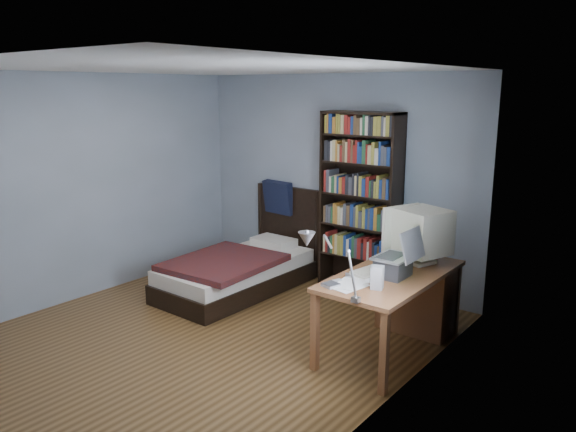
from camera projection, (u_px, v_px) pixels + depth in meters
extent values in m
plane|color=#4E3317|center=(211.00, 335.00, 5.42)|extent=(4.20, 4.20, 0.00)
plane|color=white|center=(202.00, 68.00, 4.87)|extent=(4.20, 4.20, 0.00)
cube|color=gray|center=(333.00, 180.00, 6.76)|extent=(3.80, 0.04, 2.50)
cube|color=gray|center=(88.00, 187.00, 6.28)|extent=(0.04, 4.20, 2.50)
cube|color=gray|center=(394.00, 243.00, 4.01)|extent=(0.04, 4.20, 2.50)
cube|color=white|center=(383.00, 219.00, 3.85)|extent=(0.01, 1.14, 1.14)
cube|color=white|center=(382.00, 219.00, 3.86)|extent=(0.01, 1.00, 1.00)
cube|color=brown|center=(392.00, 276.00, 4.96)|extent=(0.75, 1.53, 0.04)
cube|color=brown|center=(315.00, 331.00, 4.69)|extent=(0.06, 0.06, 0.69)
cube|color=brown|center=(384.00, 353.00, 4.30)|extent=(0.06, 0.06, 0.69)
cube|color=brown|center=(395.00, 285.00, 5.79)|extent=(0.06, 0.06, 0.69)
cube|color=brown|center=(456.00, 299.00, 5.40)|extent=(0.06, 0.06, 0.69)
cube|color=brown|center=(417.00, 297.00, 5.46)|extent=(0.69, 0.40, 0.68)
cube|color=beige|center=(417.00, 260.00, 5.28)|extent=(0.35, 0.32, 0.03)
cylinder|color=beige|center=(417.00, 255.00, 5.27)|extent=(0.11, 0.11, 0.07)
cube|color=beige|center=(422.00, 231.00, 5.20)|extent=(0.55, 0.54, 0.41)
cube|color=beige|center=(401.00, 228.00, 5.33)|extent=(0.18, 0.42, 0.44)
cube|color=#40A5E8|center=(399.00, 227.00, 5.34)|extent=(0.12, 0.31, 0.28)
cube|color=#2D2D30|center=(393.00, 267.00, 4.86)|extent=(0.25, 0.29, 0.17)
cube|color=#BCBBC0|center=(393.00, 257.00, 4.84)|extent=(0.28, 0.37, 0.02)
cube|color=#2D2D30|center=(391.00, 255.00, 4.85)|extent=(0.18, 0.29, 0.00)
cube|color=#BCBBC0|center=(413.00, 245.00, 4.71)|extent=(0.09, 0.37, 0.26)
cube|color=#0CBF26|center=(411.00, 245.00, 4.72)|extent=(0.06, 0.30, 0.20)
cube|color=#99999E|center=(356.00, 300.00, 4.29)|extent=(0.06, 0.05, 0.04)
cylinder|color=#99999E|center=(352.00, 275.00, 4.19)|extent=(0.02, 0.15, 0.40)
cylinder|color=#99999E|center=(328.00, 242.00, 4.00)|extent=(0.17, 0.33, 0.20)
cone|color=#99999E|center=(307.00, 239.00, 3.91)|extent=(0.12, 0.12, 0.10)
cube|color=beige|center=(373.00, 271.00, 4.98)|extent=(0.25, 0.47, 0.04)
cube|color=gray|center=(377.00, 278.00, 4.56)|extent=(0.12, 0.12, 0.19)
cylinder|color=#073911|center=(395.00, 258.00, 5.19)|extent=(0.07, 0.07, 0.12)
ellipsoid|color=silver|center=(403.00, 263.00, 5.19)|extent=(0.06, 0.11, 0.04)
cube|color=#BCBBC0|center=(348.00, 276.00, 4.87)|extent=(0.10, 0.11, 0.02)
cube|color=gray|center=(337.00, 281.00, 4.74)|extent=(0.07, 0.09, 0.02)
cube|color=gray|center=(331.00, 285.00, 4.63)|extent=(0.14, 0.14, 0.02)
cube|color=black|center=(327.00, 199.00, 6.67)|extent=(0.03, 0.30, 2.08)
cube|color=black|center=(396.00, 209.00, 6.13)|extent=(0.03, 0.30, 2.08)
cube|color=black|center=(363.00, 113.00, 6.17)|extent=(0.94, 0.30, 0.03)
cube|color=black|center=(358.00, 287.00, 6.62)|extent=(0.94, 0.30, 0.06)
cube|color=black|center=(366.00, 202.00, 6.51)|extent=(0.94, 0.02, 2.08)
cube|color=olive|center=(359.00, 202.00, 6.38)|extent=(0.86, 0.22, 1.88)
cube|color=black|center=(236.00, 281.00, 6.59)|extent=(0.97, 1.90, 0.22)
cube|color=beige|center=(236.00, 266.00, 6.55)|extent=(0.93, 1.84, 0.16)
cube|color=maroon|center=(224.00, 262.00, 6.32)|extent=(1.07, 1.28, 0.07)
cube|color=beige|center=(274.00, 243.00, 7.06)|extent=(0.52, 0.34, 0.12)
cube|color=black|center=(289.00, 229.00, 7.27)|extent=(1.01, 0.05, 1.10)
cylinder|color=black|center=(260.00, 224.00, 7.54)|extent=(0.06, 0.06, 1.10)
cylinder|color=black|center=(318.00, 235.00, 6.97)|extent=(0.06, 0.06, 1.10)
cube|color=black|center=(279.00, 197.00, 7.25)|extent=(0.46, 0.20, 0.43)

